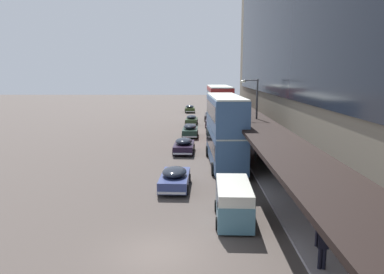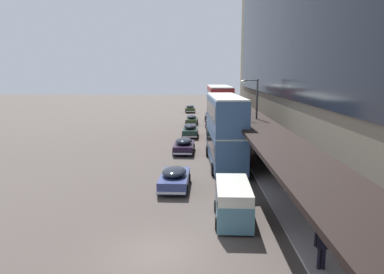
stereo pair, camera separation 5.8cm
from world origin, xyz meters
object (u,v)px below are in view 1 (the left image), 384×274
object	(u,v)px
sedan_lead_near	(190,130)
sedan_trailing_near	(184,145)
sedan_oncoming_front	(175,178)
transit_bus_kerbside_front	(219,111)
sedan_lead_mid	(190,109)
transit_bus_kerbside_rear	(225,128)
street_lamp	(255,114)
sedan_far_back	(210,116)
vw_van	(233,199)
pedestrian_at_kerb	(323,244)
sedan_second_mid	(212,122)
sedan_trailing_mid	(191,120)

from	to	relation	value
sedan_lead_near	sedan_trailing_near	bearing A→B (deg)	-92.77
sedan_oncoming_front	sedan_lead_near	bearing A→B (deg)	88.09
transit_bus_kerbside_front	sedan_lead_mid	world-z (taller)	transit_bus_kerbside_front
transit_bus_kerbside_rear	street_lamp	world-z (taller)	street_lamp
sedan_far_back	transit_bus_kerbside_front	bearing A→B (deg)	-88.62
sedan_oncoming_front	vw_van	distance (m)	6.33
sedan_lead_mid	pedestrian_at_kerb	distance (m)	60.48
sedan_second_mid	sedan_lead_mid	distance (m)	20.54
sedan_lead_near	transit_bus_kerbside_front	bearing A→B (deg)	-28.92
sedan_second_mid	sedan_trailing_mid	bearing A→B (deg)	141.03
sedan_oncoming_front	sedan_lead_near	size ratio (longest dim) A/B	0.97
sedan_far_back	vw_van	xyz separation A→B (m)	(-0.25, -41.35, 0.32)
sedan_trailing_mid	sedan_lead_mid	world-z (taller)	same
sedan_trailing_mid	sedan_oncoming_front	bearing A→B (deg)	-91.28
transit_bus_kerbside_rear	sedan_trailing_near	size ratio (longest dim) A/B	2.26
transit_bus_kerbside_front	pedestrian_at_kerb	bearing A→B (deg)	-85.64
sedan_trailing_mid	pedestrian_at_kerb	world-z (taller)	pedestrian_at_kerb
transit_bus_kerbside_rear	vw_van	world-z (taller)	transit_bus_kerbside_rear
sedan_trailing_mid	sedan_far_back	xyz separation A→B (m)	(2.93, 4.37, 0.06)
transit_bus_kerbside_rear	pedestrian_at_kerb	distance (m)	17.39
sedan_trailing_mid	sedan_far_back	size ratio (longest dim) A/B	1.00
sedan_lead_mid	sedan_lead_near	distance (m)	28.85
sedan_second_mid	sedan_lead_near	xyz separation A→B (m)	(-2.95, -8.60, 0.03)
sedan_lead_mid	pedestrian_at_kerb	bearing A→B (deg)	-84.16
transit_bus_kerbside_front	vw_van	world-z (taller)	transit_bus_kerbside_front
sedan_trailing_mid	sedan_second_mid	bearing A→B (deg)	-38.97
sedan_trailing_near	sedan_second_mid	size ratio (longest dim) A/B	1.00
sedan_far_back	street_lamp	bearing A→B (deg)	-84.44
street_lamp	transit_bus_kerbside_rear	bearing A→B (deg)	-155.86
sedan_lead_near	sedan_second_mid	bearing A→B (deg)	71.09
street_lamp	vw_van	bearing A→B (deg)	-103.11
sedan_lead_mid	sedan_lead_near	world-z (taller)	sedan_lead_near
sedan_oncoming_front	sedan_lead_mid	xyz separation A→B (m)	(0.14, 49.52, 0.00)
street_lamp	sedan_trailing_mid	bearing A→B (deg)	103.32
sedan_trailing_mid	sedan_lead_near	world-z (taller)	sedan_lead_near
transit_bus_kerbside_rear	sedan_trailing_mid	xyz separation A→B (m)	(-3.10, 25.20, -2.42)
sedan_second_mid	sedan_lead_mid	xyz separation A→B (m)	(-3.50, 20.24, -0.03)
sedan_second_mid	transit_bus_kerbside_rear	bearing A→B (deg)	-89.58
transit_bus_kerbside_front	street_lamp	world-z (taller)	street_lamp
sedan_second_mid	sedan_lead_mid	world-z (taller)	sedan_second_mid
sedan_lead_near	pedestrian_at_kerb	bearing A→B (deg)	-79.85
transit_bus_kerbside_rear	sedan_second_mid	size ratio (longest dim) A/B	2.25
street_lamp	sedan_lead_mid	bearing A→B (deg)	98.50
sedan_oncoming_front	pedestrian_at_kerb	world-z (taller)	pedestrian_at_kerb
sedan_lead_near	vw_van	size ratio (longest dim) A/B	1.02
vw_van	pedestrian_at_kerb	world-z (taller)	pedestrian_at_kerb
transit_bus_kerbside_front	sedan_trailing_mid	bearing A→B (deg)	104.59
transit_bus_kerbside_rear	sedan_trailing_near	bearing A→B (deg)	125.91
street_lamp	sedan_trailing_near	bearing A→B (deg)	148.60
transit_bus_kerbside_front	sedan_second_mid	world-z (taller)	transit_bus_kerbside_front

